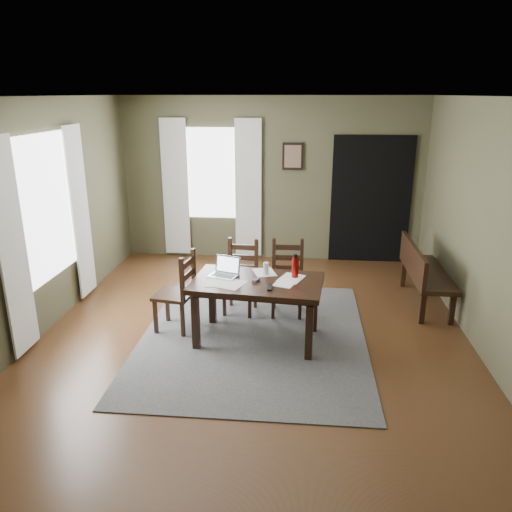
# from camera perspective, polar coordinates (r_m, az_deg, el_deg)

# --- Properties ---
(ground) EXTENTS (5.00, 6.00, 0.01)m
(ground) POSITION_cam_1_polar(r_m,az_deg,el_deg) (5.96, -0.27, -9.20)
(ground) COLOR #492C16
(room_shell) EXTENTS (5.02, 6.02, 2.71)m
(room_shell) POSITION_cam_1_polar(r_m,az_deg,el_deg) (5.37, -0.30, 8.19)
(room_shell) COLOR #4D4C32
(room_shell) RESTS_ON ground
(rug) EXTENTS (2.60, 3.20, 0.01)m
(rug) POSITION_cam_1_polar(r_m,az_deg,el_deg) (5.95, -0.28, -9.11)
(rug) COLOR #454545
(rug) RESTS_ON ground
(dining_table) EXTENTS (1.52, 1.00, 0.72)m
(dining_table) POSITION_cam_1_polar(r_m,az_deg,el_deg) (5.61, 0.14, -3.69)
(dining_table) COLOR black
(dining_table) RESTS_ON rug
(chair_end) EXTENTS (0.49, 0.48, 0.97)m
(chair_end) POSITION_cam_1_polar(r_m,az_deg,el_deg) (5.99, -8.92, -4.19)
(chair_end) COLOR black
(chair_end) RESTS_ON rug
(chair_back_left) EXTENTS (0.46, 0.46, 0.94)m
(chair_back_left) POSITION_cam_1_polar(r_m,az_deg,el_deg) (6.44, -1.73, -2.49)
(chair_back_left) COLOR black
(chair_back_left) RESTS_ON rug
(chair_back_right) EXTENTS (0.42, 0.43, 0.95)m
(chair_back_right) POSITION_cam_1_polar(r_m,az_deg,el_deg) (6.40, 3.59, -2.58)
(chair_back_right) COLOR black
(chair_back_right) RESTS_ON rug
(bench) EXTENTS (0.47, 1.46, 0.83)m
(bench) POSITION_cam_1_polar(r_m,az_deg,el_deg) (7.01, 18.46, -1.46)
(bench) COLOR black
(bench) RESTS_ON ground
(laptop) EXTENTS (0.37, 0.33, 0.21)m
(laptop) POSITION_cam_1_polar(r_m,az_deg,el_deg) (5.74, -3.51, -1.67)
(laptop) COLOR #B7B7BC
(laptop) RESTS_ON dining_table
(computer_mouse) EXTENTS (0.08, 0.10, 0.03)m
(computer_mouse) POSITION_cam_1_polar(r_m,az_deg,el_deg) (5.55, -0.03, -2.80)
(computer_mouse) COLOR #3F3F42
(computer_mouse) RESTS_ON dining_table
(tv_remote) EXTENTS (0.05, 0.18, 0.02)m
(tv_remote) POSITION_cam_1_polar(r_m,az_deg,el_deg) (5.37, 1.58, -3.59)
(tv_remote) COLOR black
(tv_remote) RESTS_ON dining_table
(drinking_glass) EXTENTS (0.07, 0.07, 0.14)m
(drinking_glass) POSITION_cam_1_polar(r_m,az_deg,el_deg) (5.75, 1.14, -1.44)
(drinking_glass) COLOR silver
(drinking_glass) RESTS_ON dining_table
(water_bottle) EXTENTS (0.08, 0.08, 0.27)m
(water_bottle) POSITION_cam_1_polar(r_m,az_deg,el_deg) (5.66, 4.50, -1.24)
(water_bottle) COLOR #950E0B
(water_bottle) RESTS_ON dining_table
(paper_a) EXTENTS (0.29, 0.36, 0.00)m
(paper_a) POSITION_cam_1_polar(r_m,az_deg,el_deg) (5.57, -4.46, -2.91)
(paper_a) COLOR white
(paper_a) RESTS_ON dining_table
(paper_b) EXTENTS (0.29, 0.33, 0.00)m
(paper_b) POSITION_cam_1_polar(r_m,az_deg,el_deg) (5.52, 3.34, -3.09)
(paper_b) COLOR white
(paper_b) RESTS_ON dining_table
(paper_c) EXTENTS (0.32, 0.36, 0.00)m
(paper_c) POSITION_cam_1_polar(r_m,az_deg,el_deg) (5.83, 0.96, -1.87)
(paper_c) COLOR white
(paper_c) RESTS_ON dining_table
(paper_d) EXTENTS (0.34, 0.38, 0.00)m
(paper_d) POSITION_cam_1_polar(r_m,az_deg,el_deg) (5.66, 4.05, -2.55)
(paper_d) COLOR white
(paper_d) RESTS_ON dining_table
(paper_e) EXTENTS (0.33, 0.37, 0.00)m
(paper_e) POSITION_cam_1_polar(r_m,az_deg,el_deg) (5.48, -2.72, -3.25)
(paper_e) COLOR white
(paper_e) RESTS_ON dining_table
(window_left) EXTENTS (0.01, 1.30, 1.70)m
(window_left) POSITION_cam_1_polar(r_m,az_deg,el_deg) (6.36, -22.92, 5.08)
(window_left) COLOR white
(window_left) RESTS_ON ground
(window_back) EXTENTS (1.00, 0.01, 1.50)m
(window_back) POSITION_cam_1_polar(r_m,az_deg,el_deg) (8.47, -5.11, 9.37)
(window_back) COLOR white
(window_back) RESTS_ON ground
(curtain_left_near) EXTENTS (0.03, 0.48, 2.30)m
(curtain_left_near) POSITION_cam_1_polar(r_m,az_deg,el_deg) (5.72, -26.09, 0.72)
(curtain_left_near) COLOR silver
(curtain_left_near) RESTS_ON ground
(curtain_left_far) EXTENTS (0.03, 0.48, 2.30)m
(curtain_left_far) POSITION_cam_1_polar(r_m,az_deg,el_deg) (7.12, -19.44, 4.67)
(curtain_left_far) COLOR silver
(curtain_left_far) RESTS_ON ground
(curtain_back_left) EXTENTS (0.44, 0.03, 2.30)m
(curtain_back_left) POSITION_cam_1_polar(r_m,az_deg,el_deg) (8.62, -9.19, 7.67)
(curtain_back_left) COLOR silver
(curtain_back_left) RESTS_ON ground
(curtain_back_right) EXTENTS (0.44, 0.03, 2.30)m
(curtain_back_right) POSITION_cam_1_polar(r_m,az_deg,el_deg) (8.40, -0.89, 7.63)
(curtain_back_right) COLOR silver
(curtain_back_right) RESTS_ON ground
(framed_picture) EXTENTS (0.34, 0.03, 0.44)m
(framed_picture) POSITION_cam_1_polar(r_m,az_deg,el_deg) (8.29, 4.23, 11.29)
(framed_picture) COLOR black
(framed_picture) RESTS_ON ground
(doorway_back) EXTENTS (1.30, 0.03, 2.10)m
(doorway_back) POSITION_cam_1_polar(r_m,az_deg,el_deg) (8.48, 12.98, 6.24)
(doorway_back) COLOR black
(doorway_back) RESTS_ON ground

